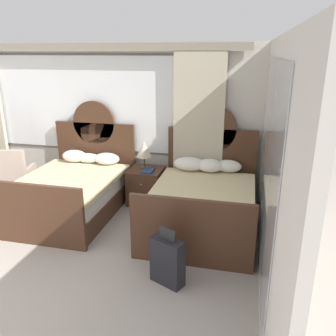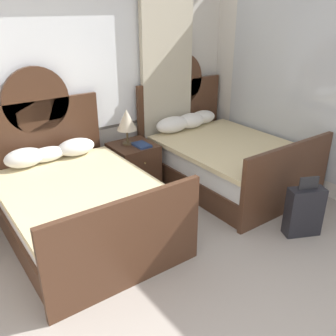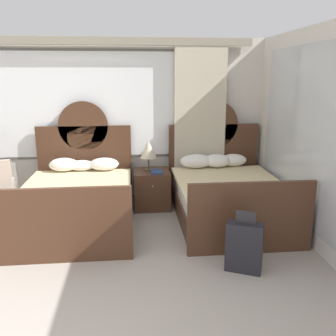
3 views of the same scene
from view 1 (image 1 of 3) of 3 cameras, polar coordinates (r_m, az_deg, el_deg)
name	(u,v)px [view 1 (image 1 of 3)]	position (r m, az deg, el deg)	size (l,w,h in m)	color
wall_back_window	(85,115)	(6.69, -13.45, 8.52)	(6.44, 0.22, 2.70)	beige
wall_right_mirror	(272,170)	(3.85, 16.74, -0.27)	(0.08, 4.55, 2.70)	beige
bed_near_window	(72,190)	(5.96, -15.45, -3.55)	(1.53, 2.16, 1.70)	#472B1C
bed_near_mirror	(203,202)	(5.31, 5.78, -5.65)	(1.53, 2.16, 1.70)	#472B1C
nightstand_between_beds	(146,186)	(6.10, -3.62, -2.92)	(0.57, 0.59, 0.61)	#472B1C
table_lamp_on_nightstand	(144,149)	(5.96, -3.95, 3.08)	(0.27, 0.27, 0.48)	brown
book_on_nightstand	(148,171)	(5.86, -3.35, -0.46)	(0.18, 0.26, 0.03)	navy
armchair_by_window_left	(14,173)	(6.73, -23.97, -0.74)	(0.67, 0.67, 0.96)	#B29E8E
suitcase_on_floor	(167,261)	(4.07, -0.09, -15.07)	(0.43, 0.32, 0.70)	black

